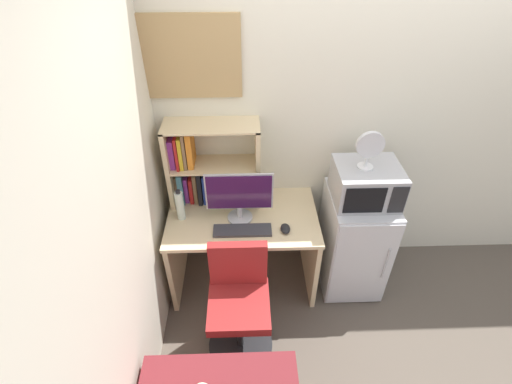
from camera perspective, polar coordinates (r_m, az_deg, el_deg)
wall_back at (r=3.10m, az=24.61°, el=9.59°), size 6.40×0.04×2.60m
wall_left at (r=1.68m, az=-25.72°, el=-17.78°), size 0.04×4.40×2.60m
desk at (r=2.97m, az=-1.97°, el=-7.02°), size 1.13×0.68×0.73m
hutch_bookshelf at (r=2.81m, az=-8.43°, el=3.98°), size 0.68×0.27×0.66m
monitor at (r=2.65m, az=-2.58°, el=-0.42°), size 0.48×0.19×0.40m
keyboard at (r=2.68m, az=-2.09°, el=-5.90°), size 0.42×0.12×0.02m
computer_mouse at (r=2.68m, az=4.52°, el=-5.61°), size 0.07×0.11×0.04m
water_bottle at (r=2.77m, az=-11.56°, el=-2.01°), size 0.06×0.06×0.26m
mini_fridge at (r=3.13m, az=14.69°, el=-7.25°), size 0.47×0.57×0.88m
microwave at (r=2.77m, az=16.52°, el=1.29°), size 0.46×0.40×0.27m
desk_fan at (r=2.60m, az=16.99°, el=6.50°), size 0.19×0.11×0.28m
desk_chair at (r=2.67m, az=-2.57°, el=-17.25°), size 0.47×0.47×0.88m
wall_corkboard at (r=2.59m, az=-11.31°, el=19.51°), size 0.77×0.02×0.54m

